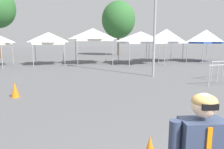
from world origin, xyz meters
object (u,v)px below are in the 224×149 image
Objects in this scene: canopy_tent_far_left at (141,38)px; tree_behind_tents_right at (118,20)px; canopy_tent_behind_right at (48,38)px; canopy_tent_right_of_center at (206,37)px; canopy_tent_behind_left at (166,36)px; crowd_barrier_near_person at (224,66)px; traffic_cone_lot_center at (15,90)px; canopy_tent_far_right at (93,35)px.

tree_behind_tents_right reaches higher than canopy_tent_far_left.
canopy_tent_right_of_center reaches higher than canopy_tent_behind_right.
canopy_tent_far_left is 1.03× the size of canopy_tent_behind_left.
canopy_tent_behind_right is 14.38m from crowd_barrier_near_person.
canopy_tent_behind_right is 0.86× the size of canopy_tent_right_of_center.
canopy_tent_behind_left is 1.66× the size of crowd_barrier_near_person.
crowd_barrier_near_person is at bearing -44.21° from canopy_tent_behind_right.
canopy_tent_behind_left is (3.54, 1.52, 0.17)m from canopy_tent_far_left.
traffic_cone_lot_center is (-12.90, -11.30, -2.39)m from canopy_tent_behind_left.
canopy_tent_right_of_center is 13.07m from tree_behind_tents_right.
canopy_tent_behind_right is 4.94× the size of traffic_cone_lot_center.
canopy_tent_behind_right is 16.07m from canopy_tent_right_of_center.
canopy_tent_far_left is 1.71× the size of crowd_barrier_near_person.
tree_behind_tents_right is (9.58, 10.04, 2.81)m from canopy_tent_behind_right.
canopy_tent_behind_left is at bearing 163.92° from canopy_tent_right_of_center.
canopy_tent_behind_right is 0.87× the size of canopy_tent_behind_left.
traffic_cone_lot_center is at bearing -149.09° from canopy_tent_right_of_center.
tree_behind_tents_right is at bearing 63.71° from traffic_cone_lot_center.
crowd_barrier_near_person is (-5.80, -8.93, -1.89)m from canopy_tent_right_of_center.
canopy_tent_far_right reaches higher than canopy_tent_far_left.
traffic_cone_lot_center is (-9.35, -9.78, -2.21)m from canopy_tent_far_left.
canopy_tent_far_left is 5.85× the size of traffic_cone_lot_center.
crowd_barrier_near_person is at bearing -57.99° from canopy_tent_far_right.
canopy_tent_behind_right is 12.01m from canopy_tent_behind_left.
tree_behind_tents_right is (-2.42, 9.91, 2.55)m from canopy_tent_behind_left.
canopy_tent_far_left is at bearing -16.23° from canopy_tent_far_right.
tree_behind_tents_right is at bearing 61.54° from canopy_tent_far_right.
crowd_barrier_near_person is at bearing -99.93° from canopy_tent_behind_left.
canopy_tent_behind_right is 4.10m from canopy_tent_far_right.
canopy_tent_far_right is 4.57m from canopy_tent_far_left.
canopy_tent_behind_right is 0.84× the size of canopy_tent_far_left.
tree_behind_tents_right reaches higher than canopy_tent_far_right.
canopy_tent_far_left is at bearing 46.28° from traffic_cone_lot_center.
canopy_tent_far_right is 1.00× the size of canopy_tent_behind_left.
canopy_tent_far_left is at bearing -177.32° from canopy_tent_right_of_center.
canopy_tent_behind_left reaches higher than canopy_tent_far_right.
canopy_tent_far_right is 12.37m from traffic_cone_lot_center.
canopy_tent_right_of_center is (4.03, -1.16, -0.05)m from canopy_tent_behind_left.
tree_behind_tents_right reaches higher than traffic_cone_lot_center.
canopy_tent_behind_left reaches higher than canopy_tent_right_of_center.
canopy_tent_behind_right is at bearing 85.45° from traffic_cone_lot_center.
canopy_tent_right_of_center is (7.57, 0.35, 0.12)m from canopy_tent_far_left.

